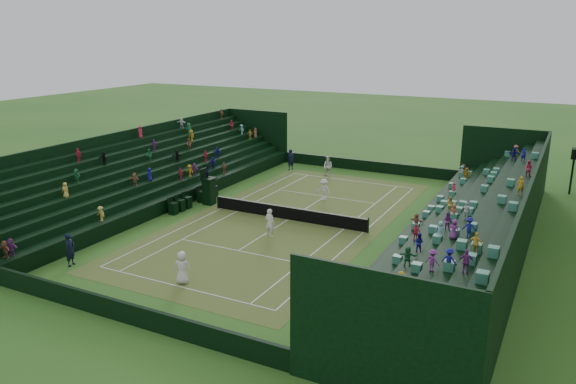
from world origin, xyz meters
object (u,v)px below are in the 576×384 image
(umpire_chair, at_px, (209,187))
(player_near_west, at_px, (182,268))
(player_far_west, at_px, (328,166))
(player_near_east, at_px, (270,223))
(tennis_net, at_px, (288,213))
(player_far_east, at_px, (324,190))

(umpire_chair, distance_m, player_near_west, 13.82)
(player_far_west, bearing_deg, player_near_east, -68.35)
(player_near_east, height_order, player_far_west, player_near_east)
(umpire_chair, height_order, player_near_east, umpire_chair)
(player_far_west, bearing_deg, tennis_net, -67.87)
(player_near_east, bearing_deg, player_far_east, -83.80)
(umpire_chair, height_order, player_far_west, umpire_chair)
(tennis_net, relative_size, player_near_east, 6.19)
(umpire_chair, height_order, player_near_west, umpire_chair)
(player_far_west, bearing_deg, player_near_west, -73.47)
(tennis_net, distance_m, player_far_east, 5.44)
(player_near_east, xyz_separation_m, player_far_east, (-0.24, 8.95, -0.10))
(tennis_net, bearing_deg, player_near_east, -81.26)
(umpire_chair, xyz_separation_m, player_near_west, (6.79, -12.03, -0.43))
(player_near_west, distance_m, player_far_east, 16.87)
(tennis_net, relative_size, player_near_west, 6.74)
(player_near_west, bearing_deg, player_far_east, -111.13)
(tennis_net, relative_size, player_far_east, 6.93)
(tennis_net, distance_m, player_far_west, 12.60)
(player_near_west, distance_m, player_near_east, 7.95)
(tennis_net, bearing_deg, player_far_east, 86.81)
(player_far_east, bearing_deg, player_far_west, 112.61)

